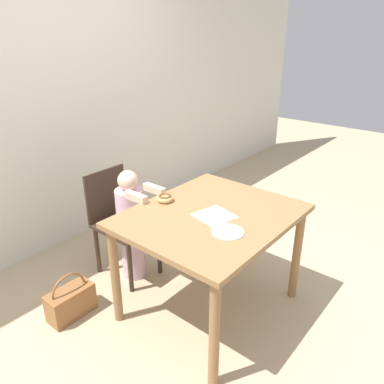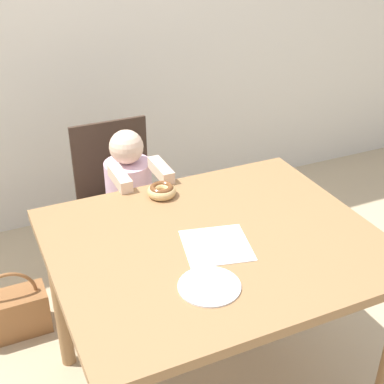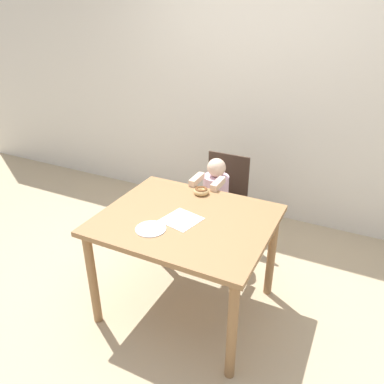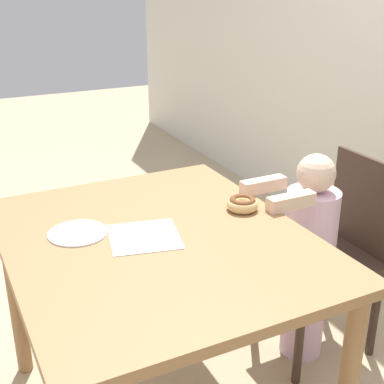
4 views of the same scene
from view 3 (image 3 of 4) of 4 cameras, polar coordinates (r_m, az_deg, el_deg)
name	(u,v)px [view 3 (image 3 of 4)]	position (r m, az deg, el deg)	size (l,w,h in m)	color
ground_plane	(187,305)	(2.91, -0.81, -16.85)	(12.00, 12.00, 0.00)	tan
wall_back	(264,94)	(3.70, 10.94, 14.52)	(8.00, 0.05, 2.50)	silver
dining_table	(186,231)	(2.50, -0.91, -5.95)	(1.11, 0.93, 0.75)	olive
chair	(221,203)	(3.29, 4.39, -1.73)	(0.38, 0.46, 0.85)	#38281E
child_figure	(215,208)	(3.17, 3.52, -2.39)	(0.23, 0.38, 0.90)	silver
donut	(201,191)	(2.74, 1.42, 0.17)	(0.11, 0.11, 0.05)	#DBB270
napkin	(181,220)	(2.42, -1.64, -4.23)	(0.26, 0.26, 0.00)	white
handbag	(156,226)	(3.58, -5.53, -5.23)	(0.32, 0.15, 0.34)	brown
plate	(151,229)	(2.34, -6.31, -5.60)	(0.19, 0.19, 0.01)	white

